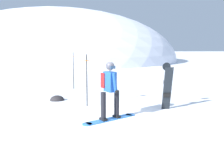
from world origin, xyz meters
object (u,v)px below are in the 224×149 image
spare_snowboard (167,86)px  piste_marker_far (73,67)px  rock_dark (57,100)px  snowboarder_main (110,89)px  piste_marker_near (87,76)px

spare_snowboard → piste_marker_far: (-3.64, 4.38, 0.29)m
spare_snowboard → rock_dark: bearing=157.2°
snowboarder_main → piste_marker_near: (-0.75, 1.64, 0.18)m
piste_marker_far → rock_dark: (-0.37, -2.70, -1.11)m
snowboarder_main → piste_marker_far: (-1.65, 5.32, 0.19)m
spare_snowboard → piste_marker_near: bearing=165.5°
spare_snowboard → rock_dark: spare_snowboard is taller
spare_snowboard → rock_dark: (-4.01, 1.69, -0.82)m
spare_snowboard → piste_marker_near: (-2.75, 0.71, 0.27)m
snowboarder_main → piste_marker_near: piste_marker_near is taller
piste_marker_near → rock_dark: size_ratio=3.35×
snowboarder_main → spare_snowboard: snowboarder_main is taller
snowboarder_main → rock_dark: size_ratio=2.99×
rock_dark → spare_snowboard: bearing=-22.8°
snowboarder_main → spare_snowboard: 2.20m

